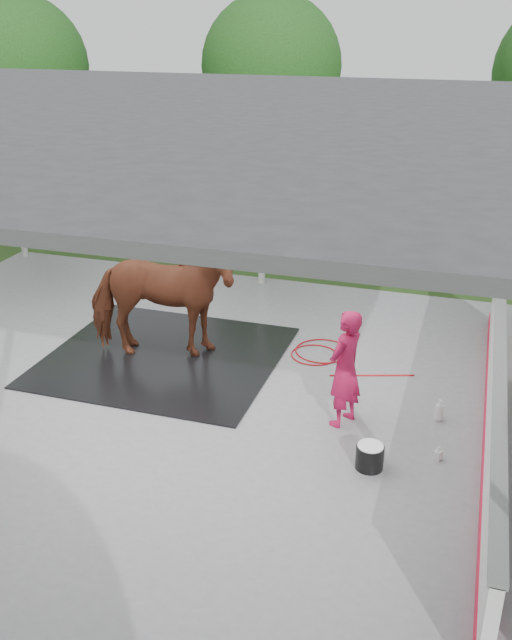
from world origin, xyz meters
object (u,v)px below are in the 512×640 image
(dasher_board, at_px, (494,402))
(handler, at_px, (345,368))
(wash_bucket, at_px, (370,456))
(horse, at_px, (161,298))

(dasher_board, bearing_deg, handler, -174.21)
(dasher_board, xyz_separation_m, wash_bucket, (-1.40, -1.14, -0.38))
(dasher_board, relative_size, handler, 4.84)
(horse, bearing_deg, dasher_board, -115.43)
(dasher_board, relative_size, wash_bucket, 22.95)
(horse, distance_m, handler, 3.35)
(horse, distance_m, wash_bucket, 4.31)
(handler, bearing_deg, dasher_board, 120.15)
(dasher_board, relative_size, horse, 3.35)
(handler, bearing_deg, wash_bucket, 53.49)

